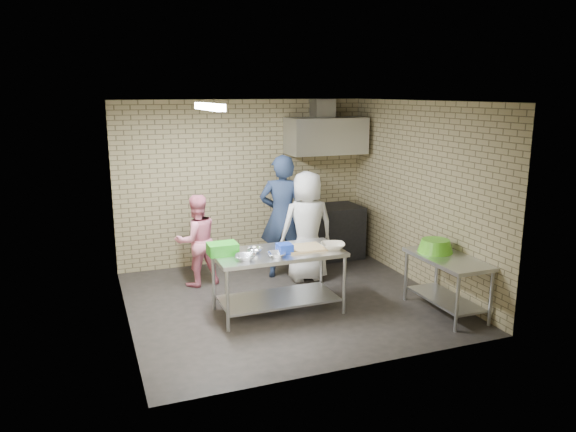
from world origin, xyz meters
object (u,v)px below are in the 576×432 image
object	(u,v)px
side_counter	(446,285)
bottle_red	(324,139)
blue_tub	(285,248)
green_basin	(435,246)
bottle_green	(345,139)
green_crate	(222,249)
prep_table	(278,282)
stove	(326,232)
man_navy	(282,217)
woman_white	(307,226)
woman_pink	(197,240)

from	to	relation	value
side_counter	bottle_red	xyz separation A→B (m)	(-0.40, 2.99, 1.65)
blue_tub	green_basin	bearing A→B (deg)	-12.60
bottle_green	green_basin	bearing A→B (deg)	-90.42
blue_tub	green_crate	bearing A→B (deg)	163.65
prep_table	stove	xyz separation A→B (m)	(1.58, 1.96, 0.04)
stove	green_crate	size ratio (longest dim) A/B	3.28
bottle_green	man_navy	bearing A→B (deg)	-149.03
side_counter	woman_white	size ratio (longest dim) A/B	0.72
green_crate	blue_tub	xyz separation A→B (m)	(0.75, -0.22, -0.01)
prep_table	green_basin	distance (m)	2.12
bottle_red	woman_white	size ratio (longest dim) A/B	0.11
prep_table	man_navy	bearing A→B (deg)	67.60
man_navy	green_crate	bearing A→B (deg)	64.49
woman_white	man_navy	bearing A→B (deg)	-40.86
bottle_red	prep_table	bearing A→B (deg)	-126.50
green_crate	bottle_red	size ratio (longest dim) A/B	2.03
prep_table	woman_pink	size ratio (longest dim) A/B	1.21
blue_tub	bottle_green	size ratio (longest dim) A/B	1.22
green_crate	green_basin	xyz separation A→B (m)	(2.71, -0.66, -0.06)
man_navy	blue_tub	bearing A→B (deg)	91.54
stove	green_crate	bearing A→B (deg)	-141.06
prep_table	bottle_green	distance (m)	3.40
stove	green_basin	size ratio (longest dim) A/B	2.61
green_basin	man_navy	xyz separation A→B (m)	(-1.47, 1.85, 0.12)
green_crate	bottle_red	xyz separation A→B (m)	(2.33, 2.08, 1.13)
blue_tub	prep_table	bearing A→B (deg)	116.57
stove	woman_white	size ratio (longest dim) A/B	0.72
side_counter	woman_white	bearing A→B (deg)	123.30
bottle_red	woman_pink	xyz separation A→B (m)	(-2.40, -0.80, -1.35)
side_counter	woman_white	world-z (taller)	woman_white
green_basin	woman_white	size ratio (longest dim) A/B	0.27
side_counter	stove	bearing A→B (deg)	99.29
blue_tub	green_basin	world-z (taller)	blue_tub
green_basin	bottle_green	size ratio (longest dim) A/B	3.07
side_counter	bottle_red	world-z (taller)	bottle_red
blue_tub	man_navy	xyz separation A→B (m)	(0.49, 1.41, 0.07)
bottle_green	woman_pink	world-z (taller)	bottle_green
prep_table	stove	size ratio (longest dim) A/B	1.37
stove	bottle_green	bearing A→B (deg)	28.07
green_basin	woman_pink	distance (m)	3.39
green_basin	woman_pink	xyz separation A→B (m)	(-2.78, 1.94, -0.15)
stove	bottle_red	xyz separation A→B (m)	(0.05, 0.24, 1.58)
man_navy	stove	bearing A→B (deg)	-127.13
prep_table	man_navy	size ratio (longest dim) A/B	0.86
green_crate	stove	bearing A→B (deg)	38.94
bottle_green	bottle_red	bearing A→B (deg)	180.00
stove	bottle_green	world-z (taller)	bottle_green
stove	man_navy	world-z (taller)	man_navy
stove	man_navy	bearing A→B (deg)	-147.83
prep_table	blue_tub	bearing A→B (deg)	-63.43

